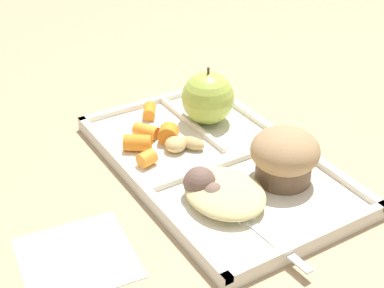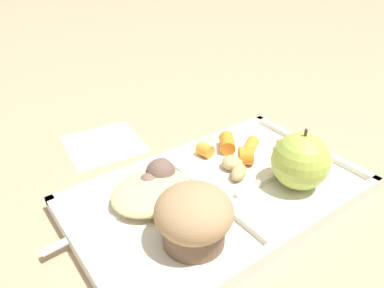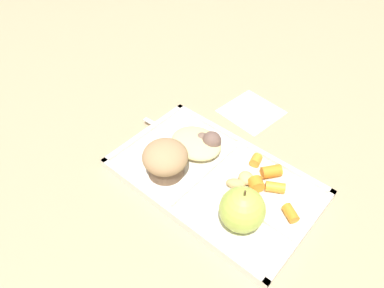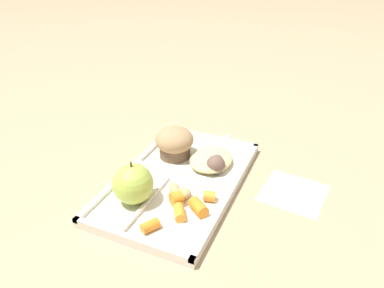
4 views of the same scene
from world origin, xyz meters
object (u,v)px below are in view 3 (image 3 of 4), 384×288
Objects in this scene: lunch_tray at (214,180)px; bran_muffin at (165,160)px; plastic_fork at (174,135)px; green_apple at (242,209)px.

lunch_tray is 0.10m from bran_muffin.
plastic_fork is at bearing -14.96° from lunch_tray.
green_apple is (-0.09, 0.05, 0.04)m from lunch_tray.
bran_muffin reaches higher than plastic_fork.
green_apple is at bearing 180.00° from bran_muffin.
green_apple is 1.00× the size of bran_muffin.
bran_muffin reaches higher than lunch_tray.
green_apple is 0.57× the size of plastic_fork.
green_apple reaches higher than bran_muffin.
lunch_tray is at bearing 165.04° from plastic_fork.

